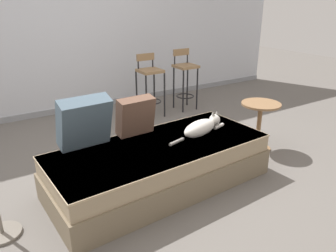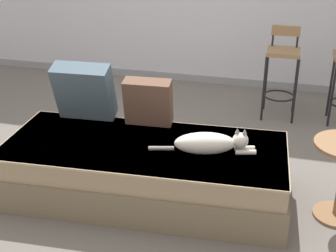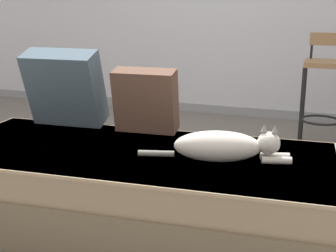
# 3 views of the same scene
# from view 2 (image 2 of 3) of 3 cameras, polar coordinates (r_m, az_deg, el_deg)

# --- Properties ---
(ground_plane) EXTENTS (16.00, 16.00, 0.00)m
(ground_plane) POSITION_cam_2_polar(r_m,az_deg,el_deg) (3.90, -1.02, -5.19)
(ground_plane) COLOR #66605B
(ground_plane) RESTS_ON ground
(wall_baseboard_trim) EXTENTS (8.00, 0.02, 0.09)m
(wall_baseboard_trim) POSITION_cam_2_polar(r_m,az_deg,el_deg) (5.84, 4.82, 5.70)
(wall_baseboard_trim) COLOR gray
(wall_baseboard_trim) RESTS_ON ground
(couch) EXTENTS (2.10, 1.00, 0.42)m
(couch) POSITION_cam_2_polar(r_m,az_deg,el_deg) (3.46, -2.84, -5.32)
(couch) COLOR #766750
(couch) RESTS_ON ground
(throw_pillow_corner) EXTENTS (0.46, 0.31, 0.48)m
(throw_pillow_corner) POSITION_cam_2_polar(r_m,az_deg,el_deg) (3.73, -10.14, 4.18)
(throw_pillow_corner) COLOR #4C6070
(throw_pillow_corner) RESTS_ON couch
(throw_pillow_middle) EXTENTS (0.37, 0.21, 0.38)m
(throw_pillow_middle) POSITION_cam_2_polar(r_m,az_deg,el_deg) (3.60, -2.43, 2.95)
(throw_pillow_middle) COLOR brown
(throw_pillow_middle) RESTS_ON couch
(cat) EXTENTS (0.74, 0.27, 0.19)m
(cat) POSITION_cam_2_polar(r_m,az_deg,el_deg) (3.22, 5.06, -2.09)
(cat) COLOR white
(cat) RESTS_ON couch
(bar_stool_near_window) EXTENTS (0.33, 0.33, 0.91)m
(bar_stool_near_window) POSITION_cam_2_polar(r_m,az_deg,el_deg) (4.84, 13.75, 7.17)
(bar_stool_near_window) COLOR black
(bar_stool_near_window) RESTS_ON ground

